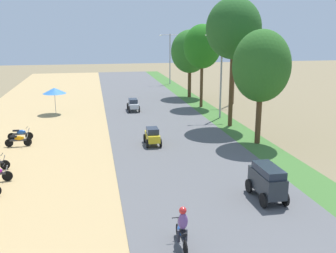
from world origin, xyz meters
name	(u,v)px	position (x,y,z in m)	size (l,w,h in m)	color
parked_motorbike_sixth	(19,140)	(-10.80, 21.69, 0.55)	(1.80, 0.54, 0.94)	black
parked_motorbike_seventh	(21,133)	(-10.95, 23.40, 0.55)	(1.80, 0.54, 0.94)	black
vendor_umbrella	(54,91)	(-9.22, 32.51, 2.31)	(2.20, 2.20, 2.52)	#99999E
median_tree_nearest	(261,66)	(5.85, 19.40, 5.52)	(3.99, 3.99, 7.96)	#4C351E
median_tree_second	(234,29)	(5.68, 24.72, 8.02)	(4.43, 4.43, 10.44)	#4C351E
median_tree_third	(202,47)	(5.55, 33.34, 6.28)	(3.85, 3.85, 8.49)	#4C351E
median_tree_fourth	(190,52)	(5.79, 39.46, 5.47)	(4.45, 4.45, 7.95)	#4C351E
streetlamp_near	(221,70)	(5.80, 27.80, 4.48)	(3.16, 0.20, 7.66)	gray
streetlamp_mid	(170,55)	(5.80, 51.69, 4.32)	(3.16, 0.20, 7.35)	gray
utility_pole_near	(235,58)	(9.49, 34.49, 5.01)	(1.80, 0.20, 9.63)	brown
car_van_charcoal	(267,180)	(2.36, 10.25, 1.02)	(1.19, 2.41, 1.67)	#282D33
car_hatchback_yellow	(152,136)	(-1.63, 20.28, 0.75)	(1.04, 2.00, 1.23)	gold
car_sedan_silver	(133,104)	(-1.72, 32.45, 0.74)	(1.10, 2.26, 1.19)	#B7BCC1
motorbike_ahead_second	(182,228)	(-2.55, 6.85, 0.86)	(0.54, 1.80, 1.66)	black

